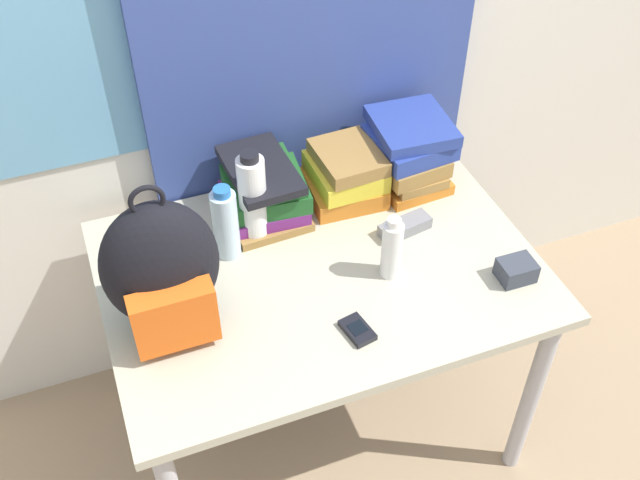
{
  "coord_description": "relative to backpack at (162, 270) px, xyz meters",
  "views": [
    {
      "loc": [
        -0.5,
        -0.9,
        2.16
      ],
      "look_at": [
        0.0,
        0.41,
        0.83
      ],
      "focal_mm": 42.0,
      "sensor_mm": 36.0,
      "label": 1
    }
  ],
  "objects": [
    {
      "name": "cell_phone",
      "position": [
        0.42,
        -0.2,
        -0.17
      ],
      "size": [
        0.07,
        0.1,
        0.02
      ],
      "color": "black",
      "rests_on": "desk"
    },
    {
      "name": "backpack",
      "position": [
        0.0,
        0.0,
        0.0
      ],
      "size": [
        0.28,
        0.23,
        0.42
      ],
      "color": "black",
      "rests_on": "desk"
    },
    {
      "name": "water_bottle",
      "position": [
        0.2,
        0.18,
        -0.07
      ],
      "size": [
        0.07,
        0.07,
        0.23
      ],
      "color": "silver",
      "rests_on": "desk"
    },
    {
      "name": "desk",
      "position": [
        0.41,
        0.04,
        -0.27
      ],
      "size": [
        1.15,
        0.81,
        0.73
      ],
      "color": "#B7B299",
      "rests_on": "ground_plane"
    },
    {
      "name": "book_stack_left",
      "position": [
        0.34,
        0.3,
        -0.09
      ],
      "size": [
        0.24,
        0.29,
        0.17
      ],
      "color": "olive",
      "rests_on": "desk"
    },
    {
      "name": "sunscreen_bottle",
      "position": [
        0.58,
        -0.05,
        -0.09
      ],
      "size": [
        0.05,
        0.05,
        0.19
      ],
      "color": "white",
      "rests_on": "desk"
    },
    {
      "name": "sports_bottle",
      "position": [
        0.29,
        0.21,
        -0.04
      ],
      "size": [
        0.08,
        0.08,
        0.29
      ],
      "color": "white",
      "rests_on": "desk"
    },
    {
      "name": "book_stack_right",
      "position": [
        0.78,
        0.3,
        -0.07
      ],
      "size": [
        0.24,
        0.28,
        0.21
      ],
      "color": "orange",
      "rests_on": "desk"
    },
    {
      "name": "sunglasses_case",
      "position": [
        0.68,
        0.09,
        -0.16
      ],
      "size": [
        0.16,
        0.08,
        0.04
      ],
      "color": "gray",
      "rests_on": "desk"
    },
    {
      "name": "wall_back",
      "position": [
        0.41,
        0.53,
        0.34
      ],
      "size": [
        6.0,
        0.06,
        2.5
      ],
      "color": "silver",
      "rests_on": "ground_plane"
    },
    {
      "name": "camera_pouch",
      "position": [
        0.88,
        -0.18,
        -0.15
      ],
      "size": [
        0.09,
        0.08,
        0.06
      ],
      "color": "#383D47",
      "rests_on": "desk"
    },
    {
      "name": "book_stack_center",
      "position": [
        0.59,
        0.29,
        -0.1
      ],
      "size": [
        0.22,
        0.22,
        0.16
      ],
      "color": "orange",
      "rests_on": "desk"
    },
    {
      "name": "curtain_blue",
      "position": [
        0.55,
        0.48,
        0.34
      ],
      "size": [
        0.98,
        0.04,
        2.5
      ],
      "color": "#384C93",
      "rests_on": "ground_plane"
    }
  ]
}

